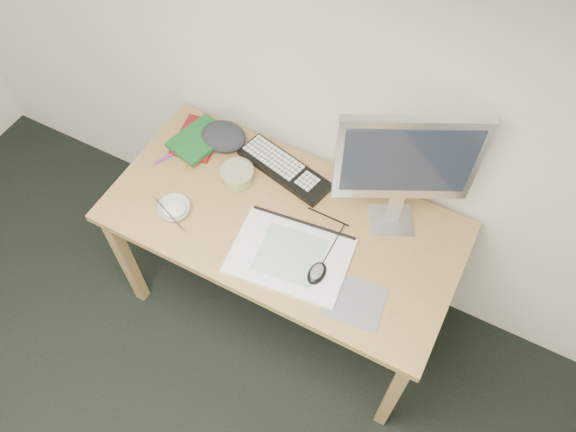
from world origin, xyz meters
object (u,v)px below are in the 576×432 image
at_px(sketchpad, 290,255).
at_px(desk, 283,231).
at_px(rice_bowl, 174,209).
at_px(monitor, 406,163).
at_px(keyboard, 285,169).

bearing_deg(sketchpad, desk, 120.78).
xyz_separation_m(desk, rice_bowl, (-0.39, -0.17, 0.10)).
height_order(sketchpad, monitor, monitor).
bearing_deg(rice_bowl, sketchpad, 3.97).
bearing_deg(rice_bowl, monitor, 25.04).
distance_m(monitor, rice_bowl, 0.92).
bearing_deg(rice_bowl, keyboard, 53.38).
bearing_deg(desk, sketchpad, -52.32).
height_order(desk, monitor, monitor).
xyz_separation_m(sketchpad, rice_bowl, (-0.50, -0.03, 0.01)).
height_order(sketchpad, keyboard, keyboard).
distance_m(sketchpad, keyboard, 0.41).
relative_size(desk, rice_bowl, 10.96).
bearing_deg(monitor, keyboard, 150.16).
bearing_deg(sketchpad, keyboard, 114.01).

